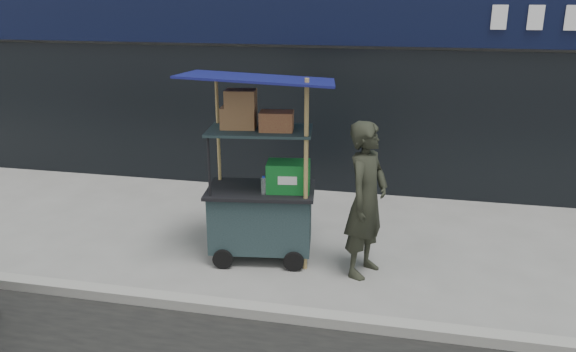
# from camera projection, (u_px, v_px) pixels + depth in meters

# --- Properties ---
(ground) EXTENTS (80.00, 80.00, 0.00)m
(ground) POSITION_uv_depth(u_px,v_px,m) (300.00, 311.00, 5.98)
(ground) COLOR slate
(ground) RESTS_ON ground
(curb) EXTENTS (80.00, 0.18, 0.12)m
(curb) POSITION_uv_depth(u_px,v_px,m) (297.00, 316.00, 5.78)
(curb) COLOR gray
(curb) RESTS_ON ground
(vendor_cart) EXTENTS (1.93, 1.48, 2.38)m
(vendor_cart) POSITION_uv_depth(u_px,v_px,m) (262.00, 195.00, 6.97)
(vendor_cart) COLOR #1A2A2C
(vendor_cart) RESTS_ON ground
(vendor_man) EXTENTS (0.67, 0.80, 1.87)m
(vendor_man) POSITION_uv_depth(u_px,v_px,m) (366.00, 200.00, 6.53)
(vendor_man) COLOR black
(vendor_man) RESTS_ON ground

